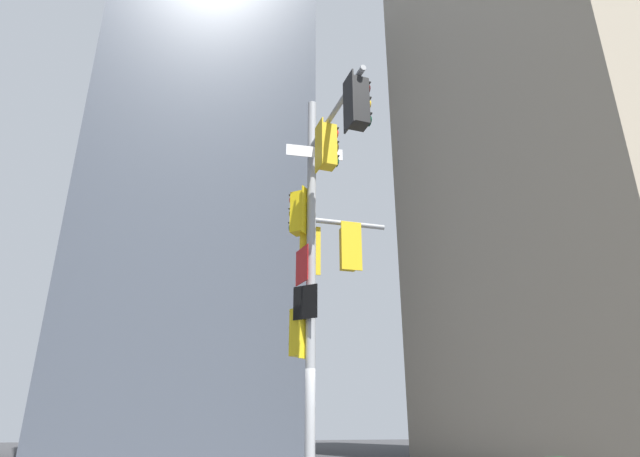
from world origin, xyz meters
The scene contains 3 objects.
building_tower_right centered at (17.93, 6.80, 23.17)m, with size 14.46×14.46×46.34m, color tan.
building_mid_block centered at (-0.25, 22.15, 17.09)m, with size 13.01×13.01×34.18m, color #4C5460.
signal_pole_assembly centered at (0.05, -0.38, 5.25)m, with size 2.49×3.65×8.93m.
Camera 1 is at (-3.89, -10.10, 1.34)m, focal length 28.90 mm.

